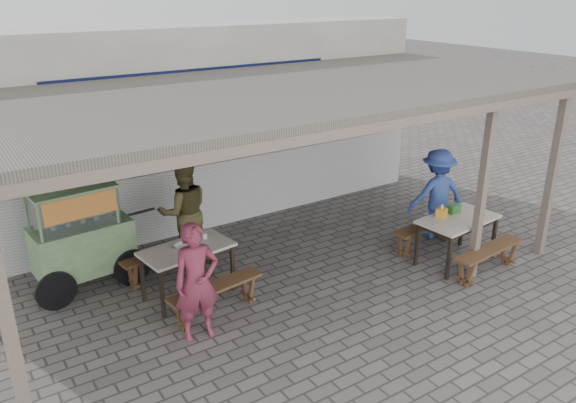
{
  "coord_description": "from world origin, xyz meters",
  "views": [
    {
      "loc": [
        -4.15,
        -5.67,
        4.14
      ],
      "look_at": [
        0.19,
        0.9,
        1.09
      ],
      "focal_mm": 35.0,
      "sensor_mm": 36.0,
      "label": 1
    }
  ],
  "objects_px": {
    "bench_left_street": "(216,293)",
    "patron_wall_side": "(184,212)",
    "table_left": "(187,253)",
    "bench_right_wall": "(426,230)",
    "patron_street_side": "(197,282)",
    "vendor_cart": "(80,234)",
    "tissue_box": "(441,213)",
    "patron_right_table": "(437,194)",
    "condiment_bowl": "(182,246)",
    "condiment_jar": "(205,236)",
    "donation_box": "(454,209)",
    "bench_right_street": "(488,255)",
    "bench_left_wall": "(164,258)",
    "table_right": "(458,223)"
  },
  "relations": [
    {
      "from": "table_right",
      "to": "condiment_jar",
      "type": "xyz_separation_m",
      "value": [
        -3.62,
        1.49,
        0.12
      ]
    },
    {
      "from": "bench_right_street",
      "to": "patron_street_side",
      "type": "distance_m",
      "value": 4.44
    },
    {
      "from": "table_left",
      "to": "patron_street_side",
      "type": "distance_m",
      "value": 1.03
    },
    {
      "from": "bench_left_wall",
      "to": "tissue_box",
      "type": "xyz_separation_m",
      "value": [
        3.86,
        -1.85,
        0.49
      ]
    },
    {
      "from": "donation_box",
      "to": "condiment_bowl",
      "type": "distance_m",
      "value": 4.29
    },
    {
      "from": "vendor_cart",
      "to": "patron_wall_side",
      "type": "distance_m",
      "value": 1.57
    },
    {
      "from": "bench_left_street",
      "to": "patron_wall_side",
      "type": "distance_m",
      "value": 1.81
    },
    {
      "from": "condiment_bowl",
      "to": "patron_right_table",
      "type": "bearing_deg",
      "value": -6.41
    },
    {
      "from": "bench_left_wall",
      "to": "bench_right_street",
      "type": "xyz_separation_m",
      "value": [
        4.11,
        -2.61,
        0.0
      ]
    },
    {
      "from": "table_left",
      "to": "bench_right_wall",
      "type": "xyz_separation_m",
      "value": [
        3.92,
        -0.77,
        -0.33
      ]
    },
    {
      "from": "patron_right_table",
      "to": "condiment_jar",
      "type": "relative_size",
      "value": 19.8
    },
    {
      "from": "vendor_cart",
      "to": "patron_street_side",
      "type": "relative_size",
      "value": 1.26
    },
    {
      "from": "donation_box",
      "to": "tissue_box",
      "type": "bearing_deg",
      "value": -177.37
    },
    {
      "from": "tissue_box",
      "to": "condiment_bowl",
      "type": "relative_size",
      "value": 0.71
    },
    {
      "from": "table_right",
      "to": "patron_street_side",
      "type": "relative_size",
      "value": 0.88
    },
    {
      "from": "patron_right_table",
      "to": "tissue_box",
      "type": "height_order",
      "value": "patron_right_table"
    },
    {
      "from": "condiment_jar",
      "to": "tissue_box",
      "type": "bearing_deg",
      "value": -20.99
    },
    {
      "from": "patron_street_side",
      "to": "vendor_cart",
      "type": "bearing_deg",
      "value": 120.87
    },
    {
      "from": "tissue_box",
      "to": "condiment_bowl",
      "type": "xyz_separation_m",
      "value": [
        -3.83,
        1.2,
        -0.05
      ]
    },
    {
      "from": "bench_left_street",
      "to": "patron_right_table",
      "type": "relative_size",
      "value": 0.87
    },
    {
      "from": "bench_left_street",
      "to": "patron_street_side",
      "type": "relative_size",
      "value": 0.9
    },
    {
      "from": "donation_box",
      "to": "vendor_cart",
      "type": "bearing_deg",
      "value": 156.96
    },
    {
      "from": "patron_street_side",
      "to": "bench_left_street",
      "type": "bearing_deg",
      "value": 46.32
    },
    {
      "from": "vendor_cart",
      "to": "tissue_box",
      "type": "bearing_deg",
      "value": -29.34
    },
    {
      "from": "patron_right_table",
      "to": "donation_box",
      "type": "height_order",
      "value": "patron_right_table"
    },
    {
      "from": "vendor_cart",
      "to": "donation_box",
      "type": "distance_m",
      "value": 5.67
    },
    {
      "from": "bench_left_wall",
      "to": "patron_street_side",
      "type": "distance_m",
      "value": 1.73
    },
    {
      "from": "bench_right_wall",
      "to": "condiment_jar",
      "type": "height_order",
      "value": "condiment_jar"
    },
    {
      "from": "table_left",
      "to": "table_right",
      "type": "relative_size",
      "value": 0.99
    },
    {
      "from": "patron_wall_side",
      "to": "donation_box",
      "type": "bearing_deg",
      "value": 160.43
    },
    {
      "from": "patron_wall_side",
      "to": "bench_right_street",
      "type": "bearing_deg",
      "value": 151.88
    },
    {
      "from": "patron_wall_side",
      "to": "tissue_box",
      "type": "height_order",
      "value": "patron_wall_side"
    },
    {
      "from": "patron_right_table",
      "to": "bench_left_wall",
      "type": "bearing_deg",
      "value": 1.15
    },
    {
      "from": "patron_wall_side",
      "to": "condiment_bowl",
      "type": "height_order",
      "value": "patron_wall_side"
    },
    {
      "from": "tissue_box",
      "to": "patron_right_table",
      "type": "bearing_deg",
      "value": 46.78
    },
    {
      "from": "bench_right_street",
      "to": "vendor_cart",
      "type": "xyz_separation_m",
      "value": [
        -5.17,
        3.0,
        0.51
      ]
    },
    {
      "from": "vendor_cart",
      "to": "tissue_box",
      "type": "distance_m",
      "value": 5.4
    },
    {
      "from": "condiment_bowl",
      "to": "patron_street_side",
      "type": "bearing_deg",
      "value": -103.54
    },
    {
      "from": "table_right",
      "to": "condiment_bowl",
      "type": "relative_size",
      "value": 6.72
    },
    {
      "from": "bench_right_wall",
      "to": "patron_right_table",
      "type": "relative_size",
      "value": 0.89
    },
    {
      "from": "patron_street_side",
      "to": "donation_box",
      "type": "bearing_deg",
      "value": 5.95
    },
    {
      "from": "bench_left_street",
      "to": "donation_box",
      "type": "xyz_separation_m",
      "value": [
        3.98,
        -0.48,
        0.49
      ]
    },
    {
      "from": "bench_left_street",
      "to": "table_right",
      "type": "distance_m",
      "value": 3.95
    },
    {
      "from": "bench_right_street",
      "to": "patron_right_table",
      "type": "bearing_deg",
      "value": 69.4
    },
    {
      "from": "table_right",
      "to": "donation_box",
      "type": "bearing_deg",
      "value": 57.85
    },
    {
      "from": "table_left",
      "to": "tissue_box",
      "type": "xyz_separation_m",
      "value": [
        3.77,
        -1.17,
        0.15
      ]
    },
    {
      "from": "bench_left_street",
      "to": "condiment_bowl",
      "type": "height_order",
      "value": "condiment_bowl"
    },
    {
      "from": "vendor_cart",
      "to": "condiment_jar",
      "type": "height_order",
      "value": "vendor_cart"
    },
    {
      "from": "condiment_jar",
      "to": "donation_box",
      "type": "bearing_deg",
      "value": -19.27
    },
    {
      "from": "patron_right_table",
      "to": "condiment_bowl",
      "type": "bearing_deg",
      "value": 9.03
    }
  ]
}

